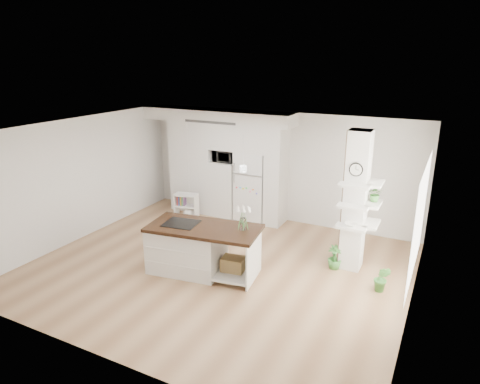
{
  "coord_description": "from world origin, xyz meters",
  "views": [
    {
      "loc": [
        3.8,
        -6.53,
        3.94
      ],
      "look_at": [
        0.02,
        0.9,
        1.3
      ],
      "focal_mm": 32.0,
      "sensor_mm": 36.0,
      "label": 1
    }
  ],
  "objects_px": {
    "refrigerator": "(253,186)",
    "kitchen_island": "(193,247)",
    "bookshelf": "(187,208)",
    "floor_plant_a": "(382,279)"
  },
  "relations": [
    {
      "from": "refrigerator",
      "to": "bookshelf",
      "type": "bearing_deg",
      "value": -151.64
    },
    {
      "from": "refrigerator",
      "to": "kitchen_island",
      "type": "bearing_deg",
      "value": -86.94
    },
    {
      "from": "bookshelf",
      "to": "floor_plant_a",
      "type": "relative_size",
      "value": 1.33
    },
    {
      "from": "refrigerator",
      "to": "bookshelf",
      "type": "height_order",
      "value": "refrigerator"
    },
    {
      "from": "kitchen_island",
      "to": "floor_plant_a",
      "type": "distance_m",
      "value": 3.47
    },
    {
      "from": "refrigerator",
      "to": "kitchen_island",
      "type": "relative_size",
      "value": 0.79
    },
    {
      "from": "floor_plant_a",
      "to": "kitchen_island",
      "type": "bearing_deg",
      "value": -166.3
    },
    {
      "from": "refrigerator",
      "to": "kitchen_island",
      "type": "height_order",
      "value": "refrigerator"
    },
    {
      "from": "refrigerator",
      "to": "floor_plant_a",
      "type": "distance_m",
      "value": 4.19
    },
    {
      "from": "kitchen_island",
      "to": "floor_plant_a",
      "type": "bearing_deg",
      "value": 5.63
    }
  ]
}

